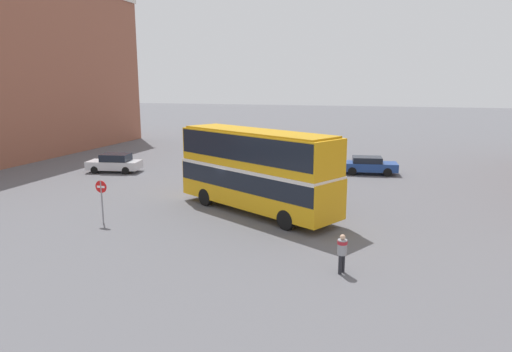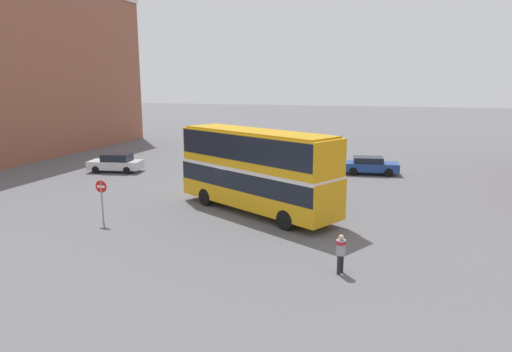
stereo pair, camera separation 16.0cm
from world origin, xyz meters
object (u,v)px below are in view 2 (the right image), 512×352
object	(u,v)px
pedestrian_foreground	(341,250)
double_decker_bus	(256,166)
parked_car_kerb_near	(370,165)
parked_car_kerb_far	(116,163)
no_entry_sign	(102,194)

from	to	relation	value
pedestrian_foreground	double_decker_bus	bearing A→B (deg)	-30.54
parked_car_kerb_near	double_decker_bus	bearing A→B (deg)	-120.65
double_decker_bus	parked_car_kerb_far	distance (m)	16.68
double_decker_bus	parked_car_kerb_near	size ratio (longest dim) A/B	2.26
parked_car_kerb_far	no_entry_sign	world-z (taller)	no_entry_sign
parked_car_kerb_near	no_entry_sign	xyz separation A→B (m)	(-12.75, -17.33, 0.82)
pedestrian_foreground	no_entry_sign	bearing A→B (deg)	8.66
pedestrian_foreground	parked_car_kerb_near	xyz separation A→B (m)	(0.06, 20.31, -0.23)
parked_car_kerb_near	no_entry_sign	bearing A→B (deg)	-133.76
pedestrian_foreground	parked_car_kerb_near	bearing A→B (deg)	-68.31
double_decker_bus	pedestrian_foreground	distance (m)	9.27
no_entry_sign	double_decker_bus	bearing A→B (deg)	30.74
parked_car_kerb_far	double_decker_bus	bearing A→B (deg)	140.73
pedestrian_foreground	parked_car_kerb_far	world-z (taller)	pedestrian_foreground
pedestrian_foreground	parked_car_kerb_far	xyz separation A→B (m)	(-20.02, 15.31, -0.21)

